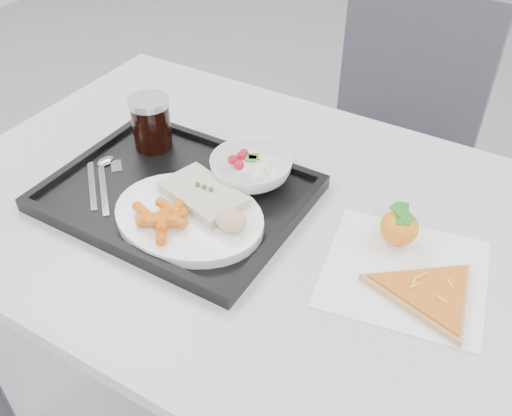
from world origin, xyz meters
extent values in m
cube|color=silver|center=(0.00, 0.30, 0.73)|extent=(1.20, 0.80, 0.03)
cylinder|color=#47474C|center=(-0.54, 0.64, 0.36)|extent=(0.04, 0.04, 0.72)
cube|color=#3D3F46|center=(0.03, 0.89, 0.45)|extent=(0.44, 0.44, 0.04)
cube|color=#3D3F46|center=(0.03, 1.08, 0.70)|extent=(0.42, 0.06, 0.46)
cylinder|color=#47474C|center=(-0.15, 0.71, 0.21)|extent=(0.03, 0.03, 0.43)
cylinder|color=#47474C|center=(0.21, 0.71, 0.21)|extent=(0.03, 0.03, 0.43)
cylinder|color=#47474C|center=(-0.15, 1.07, 0.21)|extent=(0.03, 0.03, 0.43)
cylinder|color=#47474C|center=(0.21, 1.07, 0.21)|extent=(0.03, 0.03, 0.43)
cube|color=black|center=(-0.14, 0.25, 0.76)|extent=(0.45, 0.35, 0.01)
cube|color=black|center=(-0.14, 0.42, 0.77)|extent=(0.45, 0.02, 0.01)
cube|color=black|center=(-0.14, 0.08, 0.77)|extent=(0.45, 0.02, 0.01)
cube|color=black|center=(0.07, 0.25, 0.77)|extent=(0.02, 0.32, 0.01)
cube|color=black|center=(-0.36, 0.25, 0.77)|extent=(0.02, 0.32, 0.01)
cylinder|color=white|center=(-0.08, 0.20, 0.77)|extent=(0.27, 0.27, 0.02)
cube|color=beige|center=(-0.08, 0.24, 0.79)|extent=(0.17, 0.13, 0.02)
sphere|color=#236B1C|center=(-0.09, 0.25, 0.81)|extent=(0.01, 0.01, 0.01)
sphere|color=#236B1C|center=(-0.08, 0.25, 0.81)|extent=(0.01, 0.01, 0.01)
sphere|color=#236B1C|center=(-0.07, 0.25, 0.81)|extent=(0.01, 0.01, 0.01)
ellipsoid|color=tan|center=(0.01, 0.20, 0.80)|extent=(0.07, 0.06, 0.03)
imported|color=white|center=(-0.05, 0.35, 0.79)|extent=(0.15, 0.15, 0.05)
cylinder|color=black|center=(-0.28, 0.35, 0.81)|extent=(0.08, 0.08, 0.10)
cylinder|color=#A5A8AD|center=(-0.28, 0.35, 0.87)|extent=(0.08, 0.08, 0.01)
cube|color=silver|center=(-0.29, 0.19, 0.77)|extent=(0.12, 0.11, 0.00)
ellipsoid|color=silver|center=(-0.32, 0.26, 0.77)|extent=(0.05, 0.05, 0.01)
cube|color=silver|center=(-0.26, 0.19, 0.77)|extent=(0.12, 0.11, 0.00)
cube|color=silver|center=(-0.29, 0.26, 0.77)|extent=(0.04, 0.04, 0.00)
cube|color=white|center=(0.28, 0.28, 0.75)|extent=(0.29, 0.28, 0.00)
ellipsoid|color=orange|center=(0.24, 0.34, 0.79)|extent=(0.07, 0.07, 0.06)
cube|color=#236B1C|center=(0.24, 0.34, 0.81)|extent=(0.03, 0.05, 0.02)
cube|color=#236B1C|center=(0.24, 0.34, 0.81)|extent=(0.05, 0.03, 0.02)
cylinder|color=tan|center=(0.33, 0.25, 0.76)|extent=(0.25, 0.25, 0.01)
cylinder|color=red|center=(0.33, 0.25, 0.77)|extent=(0.22, 0.22, 0.00)
cube|color=#EABC47|center=(0.30, 0.26, 0.77)|extent=(0.00, 0.02, 0.00)
cube|color=#EABC47|center=(0.31, 0.27, 0.77)|extent=(0.01, 0.02, 0.00)
cube|color=#EABC47|center=(0.31, 0.25, 0.77)|extent=(0.01, 0.02, 0.00)
cube|color=#EABC47|center=(0.35, 0.24, 0.77)|extent=(0.02, 0.01, 0.00)
cube|color=#EABC47|center=(0.35, 0.28, 0.77)|extent=(0.01, 0.02, 0.00)
cylinder|color=#DC5E0D|center=(-0.11, 0.15, 0.79)|extent=(0.04, 0.05, 0.02)
cylinder|color=#DC5E0D|center=(-0.09, 0.18, 0.80)|extent=(0.02, 0.05, 0.02)
cylinder|color=#DC5E0D|center=(-0.10, 0.18, 0.80)|extent=(0.05, 0.03, 0.02)
cylinder|color=#DC5E0D|center=(-0.08, 0.13, 0.79)|extent=(0.04, 0.05, 0.02)
cylinder|color=#DC5E0D|center=(-0.09, 0.15, 0.80)|extent=(0.04, 0.05, 0.02)
cylinder|color=#DC5E0D|center=(-0.09, 0.15, 0.80)|extent=(0.05, 0.05, 0.02)
cylinder|color=#DC5E0D|center=(-0.13, 0.15, 0.79)|extent=(0.05, 0.03, 0.02)
cylinder|color=#DC5E0D|center=(-0.08, 0.16, 0.80)|extent=(0.03, 0.05, 0.02)
cylinder|color=#DC5E0D|center=(-0.09, 0.15, 0.79)|extent=(0.05, 0.04, 0.02)
cylinder|color=#DC5E0D|center=(-0.08, 0.16, 0.79)|extent=(0.05, 0.02, 0.02)
sphere|color=#AC1426|center=(-0.06, 0.34, 0.80)|extent=(0.02, 0.02, 0.02)
sphere|color=#AC1426|center=(-0.08, 0.38, 0.80)|extent=(0.02, 0.02, 0.02)
sphere|color=#AC1426|center=(-0.08, 0.37, 0.80)|extent=(0.02, 0.02, 0.02)
sphere|color=#AC1426|center=(-0.08, 0.35, 0.80)|extent=(0.02, 0.02, 0.02)
ellipsoid|color=silver|center=(-0.02, 0.36, 0.80)|extent=(0.03, 0.03, 0.02)
ellipsoid|color=silver|center=(-0.02, 0.33, 0.80)|extent=(0.03, 0.03, 0.02)
ellipsoid|color=silver|center=(-0.02, 0.34, 0.80)|extent=(0.03, 0.03, 0.02)
ellipsoid|color=silver|center=(-0.03, 0.35, 0.80)|extent=(0.03, 0.03, 0.02)
cube|color=#3C7B21|center=(-0.02, 0.35, 0.80)|extent=(0.02, 0.02, 0.00)
cube|color=#3C7B21|center=(-0.05, 0.36, 0.80)|extent=(0.02, 0.02, 0.00)
cube|color=#3C7B21|center=(-0.05, 0.37, 0.80)|extent=(0.03, 0.03, 0.00)
camera|label=1|loc=(0.40, -0.38, 1.41)|focal=40.00mm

